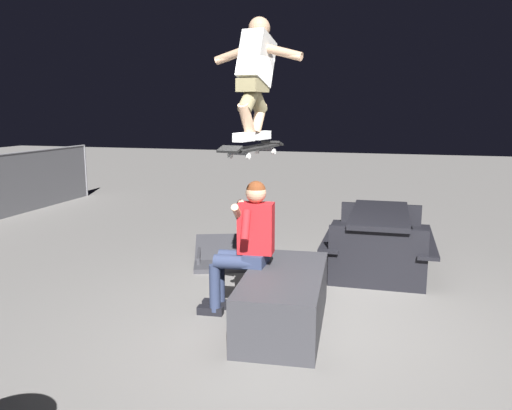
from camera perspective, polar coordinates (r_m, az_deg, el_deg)
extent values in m
plane|color=slate|center=(4.99, 4.90, -13.42)|extent=(40.00, 40.00, 0.00)
cube|color=#38383D|center=(4.94, 3.13, -10.42)|extent=(1.63, 0.85, 0.52)
cube|color=#2D3856|center=(5.08, 0.00, -6.00)|extent=(0.32, 0.20, 0.12)
cube|color=red|center=(5.00, 0.00, -2.59)|extent=(0.23, 0.36, 0.50)
sphere|color=tan|center=(4.93, 0.00, 1.37)|extent=(0.20, 0.20, 0.20)
sphere|color=brown|center=(4.93, 0.00, 1.60)|extent=(0.19, 0.19, 0.19)
cylinder|color=red|center=(4.80, -1.16, -2.22)|extent=(0.20, 0.10, 0.29)
cylinder|color=tan|center=(4.88, -2.11, -0.82)|extent=(0.24, 0.09, 0.19)
cylinder|color=red|center=(5.18, -0.23, -1.26)|extent=(0.20, 0.10, 0.29)
cylinder|color=tan|center=(5.11, -1.51, -0.30)|extent=(0.24, 0.09, 0.19)
cylinder|color=#2D3856|center=(5.04, -2.44, -6.38)|extent=(0.17, 0.41, 0.14)
cylinder|color=#2D3856|center=(5.18, -4.60, -9.20)|extent=(0.11, 0.11, 0.48)
cube|color=black|center=(5.27, -5.10, -11.60)|extent=(0.12, 0.27, 0.08)
cylinder|color=#2D3856|center=(5.21, -1.98, -5.81)|extent=(0.17, 0.41, 0.14)
cylinder|color=#2D3856|center=(5.34, -4.08, -8.56)|extent=(0.11, 0.11, 0.48)
cube|color=black|center=(5.43, -4.56, -10.90)|extent=(0.12, 0.27, 0.08)
cube|color=black|center=(4.81, -0.36, 6.35)|extent=(0.82, 0.33, 0.03)
cube|color=black|center=(5.22, 1.82, 6.90)|extent=(0.15, 0.22, 0.05)
cube|color=black|center=(4.41, -2.93, 6.22)|extent=(0.15, 0.22, 0.06)
cube|color=#99999E|center=(5.07, 1.04, 6.28)|extent=(0.09, 0.17, 0.03)
cylinder|color=white|center=(5.11, 0.11, 6.04)|extent=(0.06, 0.04, 0.05)
cylinder|color=white|center=(5.03, 1.97, 5.96)|extent=(0.06, 0.04, 0.05)
cube|color=#99999E|center=(4.56, -1.90, 5.80)|extent=(0.09, 0.17, 0.03)
cylinder|color=white|center=(4.61, -2.90, 5.53)|extent=(0.06, 0.04, 0.05)
cylinder|color=white|center=(4.53, -0.88, 5.45)|extent=(0.06, 0.04, 0.05)
cube|color=white|center=(4.97, 0.56, 7.76)|extent=(0.27, 0.14, 0.08)
cube|color=white|center=(4.64, -1.34, 7.56)|extent=(0.27, 0.14, 0.08)
cylinder|color=tan|center=(4.91, 0.29, 9.60)|extent=(0.25, 0.14, 0.31)
cylinder|color=#736A49|center=(4.85, -0.08, 11.95)|extent=(0.35, 0.18, 0.33)
cylinder|color=tan|center=(4.69, -1.04, 9.55)|extent=(0.25, 0.14, 0.31)
cylinder|color=#736A49|center=(4.75, -0.66, 11.97)|extent=(0.35, 0.18, 0.33)
cube|color=#736A49|center=(4.80, -0.37, 13.15)|extent=(0.33, 0.25, 0.12)
cube|color=white|center=(4.89, 0.06, 15.92)|extent=(0.48, 0.29, 0.52)
sphere|color=tan|center=(4.98, 0.37, 19.08)|extent=(0.20, 0.20, 0.20)
cylinder|color=tan|center=(5.01, -2.21, 16.48)|extent=(0.15, 0.45, 0.19)
cylinder|color=tan|center=(4.83, 2.63, 16.70)|extent=(0.15, 0.45, 0.19)
cube|color=#38383D|center=(7.04, -3.08, -5.92)|extent=(1.39, 1.25, 0.06)
cube|color=#38383D|center=(7.02, -3.08, -5.52)|extent=(1.35, 1.23, 0.32)
cube|color=#38383D|center=(7.17, -6.30, -5.30)|extent=(0.98, 0.40, 0.15)
cube|color=#38383D|center=(6.90, 0.27, -5.86)|extent=(0.98, 0.40, 0.15)
cube|color=black|center=(6.66, 13.62, -1.04)|extent=(1.71, 0.73, 0.06)
cube|color=black|center=(6.76, 8.84, -3.31)|extent=(1.70, 0.27, 0.04)
cube|color=black|center=(6.74, 18.19, -3.75)|extent=(1.70, 0.27, 0.04)
cube|color=black|center=(7.49, 13.64, -2.58)|extent=(0.08, 1.10, 0.72)
cube|color=black|center=(6.00, 13.30, -5.85)|extent=(0.08, 1.10, 0.72)
cylinder|color=slate|center=(12.78, -18.42, 3.63)|extent=(0.05, 0.05, 1.20)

